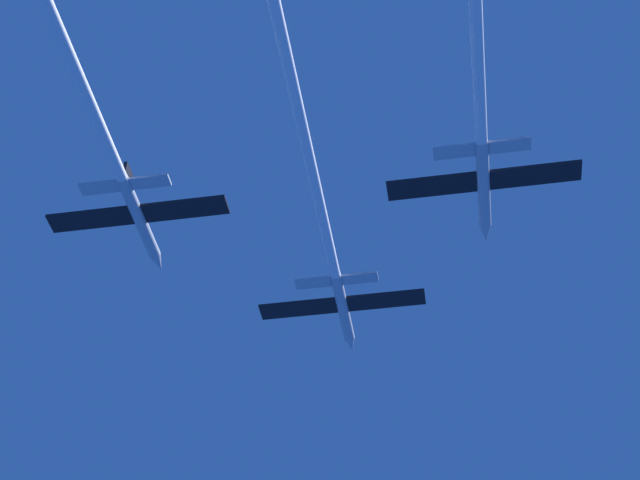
# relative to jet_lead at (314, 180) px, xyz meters

# --- Properties ---
(jet_lead) EXTENTS (20.74, 74.15, 3.43)m
(jet_lead) POSITION_rel_jet_lead_xyz_m (0.00, 0.00, 0.00)
(jet_lead) COLOR #B2BAC6
(jet_left_wing) EXTENTS (20.74, 63.01, 3.43)m
(jet_left_wing) POSITION_rel_jet_lead_xyz_m (-20.58, -14.30, 0.38)
(jet_left_wing) COLOR #B2BAC6
(jet_right_wing) EXTENTS (20.74, 67.47, 3.43)m
(jet_right_wing) POSITION_rel_jet_lead_xyz_m (18.04, -16.43, -0.52)
(jet_right_wing) COLOR #B2BAC6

